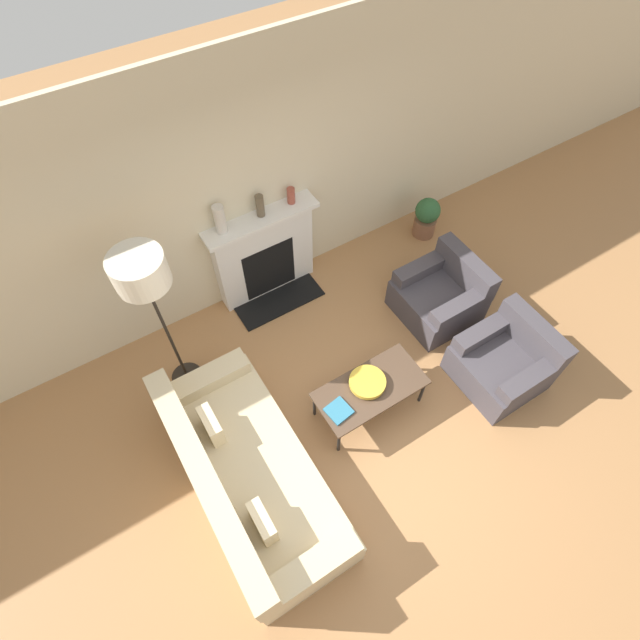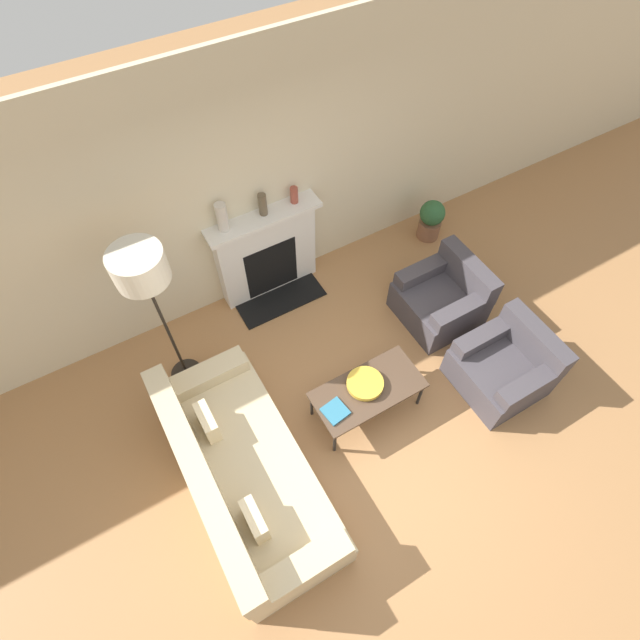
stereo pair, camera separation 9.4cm
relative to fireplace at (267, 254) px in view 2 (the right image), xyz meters
name	(u,v)px [view 2 (the right image)]	position (x,y,z in m)	size (l,w,h in m)	color
ground_plane	(358,456)	(-0.23, -2.35, -0.57)	(18.00, 18.00, 0.00)	#A87547
wall_back	(232,193)	(-0.23, 0.14, 0.88)	(18.00, 0.06, 2.90)	beige
fireplace	(267,254)	(0.00, 0.00, 0.00)	(1.28, 0.59, 1.16)	silver
couch	(242,473)	(-1.30, -2.05, -0.26)	(0.97, 2.17, 0.87)	#CCB78E
armchair_near	(504,367)	(1.52, -2.39, -0.28)	(0.83, 0.84, 0.75)	#423D42
armchair_far	(443,298)	(1.52, -1.36, -0.28)	(0.83, 0.84, 0.75)	#423D42
coffee_table	(368,391)	(0.10, -1.96, -0.17)	(1.10, 0.53, 0.44)	#4C3828
bowl	(365,383)	(0.10, -1.91, -0.09)	(0.36, 0.36, 0.07)	gold
book	(335,411)	(-0.30, -2.00, -0.12)	(0.24, 0.24, 0.02)	teal
floor_lamp	(143,275)	(-1.35, -0.64, 1.10)	(0.46, 0.46, 1.92)	black
mantel_vase_left	(222,217)	(-0.42, 0.01, 0.76)	(0.12, 0.12, 0.32)	beige
mantel_vase_center_left	(263,204)	(0.02, 0.01, 0.72)	(0.09, 0.09, 0.25)	brown
mantel_vase_center_right	(294,195)	(0.39, 0.01, 0.69)	(0.09, 0.09, 0.18)	brown
potted_plant	(431,219)	(2.18, -0.28, -0.28)	(0.32, 0.32, 0.56)	brown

